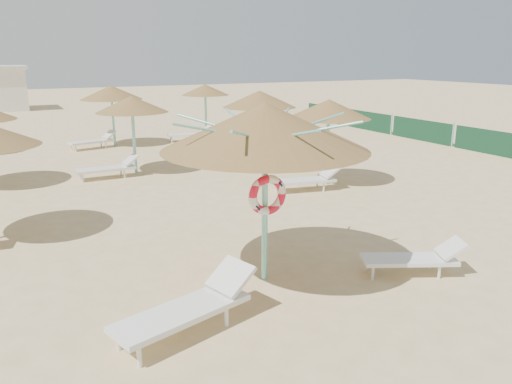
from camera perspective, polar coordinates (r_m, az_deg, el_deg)
name	(u,v)px	position (r m, az deg, el deg)	size (l,w,h in m)	color
ground	(261,273)	(9.56, 0.53, -9.27)	(120.00, 120.00, 0.00)	#E1C289
main_palapa	(265,127)	(8.54, 1.05, 7.42)	(3.59, 3.59, 3.22)	#7AD4C7
lounger_main_a	(190,306)	(7.63, -7.52, -12.84)	(2.37, 1.30, 0.83)	white
lounger_main_b	(416,258)	(9.87, 17.79, -7.18)	(1.92, 1.30, 0.68)	white
palapa_field	(130,104)	(18.57, -14.25, 9.74)	(14.12, 14.06, 2.71)	#7AD4C7
windbreak_fence	(422,130)	(25.48, 18.44, 6.71)	(0.08, 19.84, 1.10)	#164330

